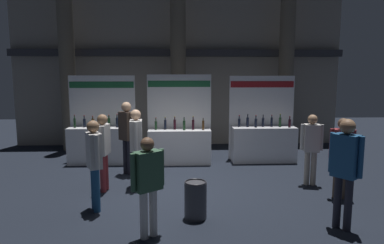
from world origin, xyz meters
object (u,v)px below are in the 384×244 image
exhibitor_booth_0 (102,141)px  visitor_3 (103,146)px  visitor_1 (342,152)px  visitor_2 (94,158)px  visitor_7 (345,164)px  exhibitor_booth_1 (180,142)px  exhibitor_booth_2 (263,140)px  visitor_5 (136,141)px  visitor_8 (127,131)px  visitor_6 (148,179)px  trash_bin (196,200)px  visitor_4 (311,144)px

exhibitor_booth_0 → visitor_3: bearing=-76.6°
visitor_1 → exhibitor_booth_0: bearing=174.3°
visitor_2 → visitor_1: bearing=69.3°
visitor_7 → visitor_3: bearing=-153.3°
exhibitor_booth_1 → visitor_1: size_ratio=1.52×
exhibitor_booth_2 → visitor_5: bearing=-147.2°
visitor_3 → visitor_2: bearing=10.0°
exhibitor_booth_1 → visitor_8: (-1.31, -1.09, 0.50)m
exhibitor_booth_0 → visitor_6: bearing=-69.6°
visitor_5 → visitor_1: bearing=73.5°
visitor_6 → visitor_8: bearing=-113.3°
exhibitor_booth_0 → visitor_8: size_ratio=1.35×
visitor_1 → visitor_6: bearing=-134.1°
trash_bin → visitor_8: bearing=119.9°
exhibitor_booth_0 → visitor_6: exhibitor_booth_0 is taller
exhibitor_booth_0 → trash_bin: 4.63m
trash_bin → visitor_3: 2.51m
visitor_7 → exhibitor_booth_2: bearing=144.8°
trash_bin → visitor_4: visitor_4 is taller
exhibitor_booth_2 → visitor_8: size_ratio=1.34×
visitor_2 → visitor_5: size_ratio=0.97×
trash_bin → visitor_8: size_ratio=0.36×
trash_bin → visitor_4: size_ratio=0.41×
exhibitor_booth_0 → visitor_5: bearing=-60.2°
visitor_5 → visitor_7: (3.58, -2.26, 0.04)m
exhibitor_booth_0 → visitor_5: (1.25, -2.18, 0.43)m
visitor_1 → trash_bin: bearing=-140.4°
visitor_6 → visitor_1: bearing=165.7°
visitor_8 → exhibitor_booth_1: bearing=-97.2°
exhibitor_booth_1 → visitor_3: 2.86m
visitor_2 → visitor_4: visitor_2 is taller
exhibitor_booth_0 → visitor_4: (5.17, -2.19, 0.33)m
visitor_2 → visitor_5: 1.45m
exhibitor_booth_1 → exhibitor_booth_0: bearing=177.6°
exhibitor_booth_1 → visitor_7: exhibitor_booth_1 is taller
visitor_7 → visitor_8: visitor_8 is taller
visitor_7 → visitor_2: bearing=-140.6°
exhibitor_booth_1 → visitor_7: 5.09m
exhibitor_booth_0 → visitor_4: bearing=-23.0°
exhibitor_booth_0 → visitor_3: (0.57, -2.41, 0.37)m
exhibitor_booth_1 → visitor_8: bearing=-140.3°
visitor_3 → exhibitor_booth_2: bearing=127.1°
exhibitor_booth_2 → visitor_1: bearing=-75.0°
visitor_3 → visitor_8: bearing=171.5°
visitor_8 → exhibitor_booth_0: bearing=-9.6°
visitor_1 → visitor_5: 4.29m
exhibitor_booth_2 → visitor_3: exhibitor_booth_2 is taller
visitor_5 → visitor_6: bearing=6.2°
visitor_3 → trash_bin: bearing=58.0°
visitor_1 → visitor_4: size_ratio=1.02×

